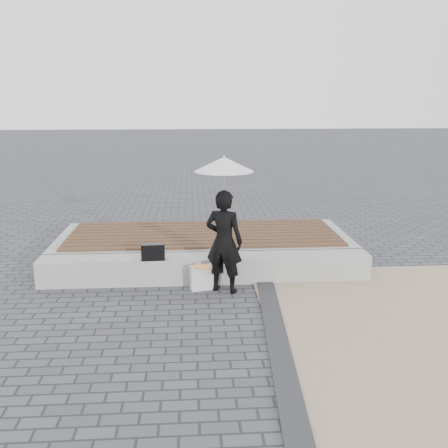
{
  "coord_description": "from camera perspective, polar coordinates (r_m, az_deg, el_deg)",
  "views": [
    {
      "loc": [
        -0.22,
        -5.77,
        2.73
      ],
      "look_at": [
        0.25,
        1.15,
        1.0
      ],
      "focal_mm": 40.83,
      "sensor_mm": 36.0,
      "label": 1
    }
  ],
  "objects": [
    {
      "name": "canvas_tote",
      "position": [
        7.45,
        -2.45,
        -6.01
      ],
      "size": [
        0.37,
        0.22,
        0.36
      ],
      "primitive_type": "cube",
      "rotation": [
        0.0,
        0.0,
        0.23
      ],
      "color": "white",
      "rests_on": "ground"
    },
    {
      "name": "timber_decking",
      "position": [
        8.87,
        -2.29,
        -1.09
      ],
      "size": [
        4.6,
        1.8,
        0.04
      ],
      "primitive_type": null,
      "color": "brown",
      "rests_on": "timber_platform"
    },
    {
      "name": "seating_ledge",
      "position": [
        7.79,
        -2.03,
        -4.95
      ],
      "size": [
        5.0,
        0.45,
        0.4
      ],
      "primitive_type": "cube",
      "color": "#ABABA5",
      "rests_on": "ground"
    },
    {
      "name": "timber_platform",
      "position": [
        8.93,
        -2.28,
        -2.45
      ],
      "size": [
        5.0,
        2.0,
        0.4
      ],
      "primitive_type": "cube",
      "color": "#A3A29E",
      "rests_on": "ground"
    },
    {
      "name": "handbag",
      "position": [
        7.55,
        -7.95,
        -3.13
      ],
      "size": [
        0.35,
        0.14,
        0.24
      ],
      "primitive_type": "cube",
      "rotation": [
        0.0,
        0.0,
        0.05
      ],
      "color": "black",
      "rests_on": "seating_ledge"
    },
    {
      "name": "ground",
      "position": [
        6.38,
        -1.54,
        -11.32
      ],
      "size": [
        80.0,
        80.0,
        0.0
      ],
      "primitive_type": "plane",
      "color": "#47474B",
      "rests_on": "ground"
    },
    {
      "name": "parasol",
      "position": [
        6.99,
        0.0,
        6.72
      ],
      "size": [
        0.81,
        0.81,
        1.04
      ],
      "rotation": [
        0.0,
        0.0,
        0.19
      ],
      "color": "silver",
      "rests_on": "ground"
    },
    {
      "name": "magazine",
      "position": [
        7.34,
        -2.45,
        -4.78
      ],
      "size": [
        0.34,
        0.3,
        0.01
      ],
      "primitive_type": "cube",
      "rotation": [
        0.0,
        0.0,
        -0.41
      ],
      "color": "#D14237",
      "rests_on": "canvas_tote"
    },
    {
      "name": "edging_band",
      "position": [
        6.0,
        6.02,
        -12.94
      ],
      "size": [
        0.61,
        5.2,
        0.04
      ],
      "primitive_type": "cube",
      "rotation": [
        0.0,
        0.0,
        -0.07
      ],
      "color": "#2E2E31",
      "rests_on": "ground"
    },
    {
      "name": "woman",
      "position": [
        7.21,
        0.0,
        -1.97
      ],
      "size": [
        0.64,
        0.54,
        1.49
      ],
      "primitive_type": "imported",
      "rotation": [
        0.0,
        0.0,
        2.73
      ],
      "color": "black",
      "rests_on": "ground"
    }
  ]
}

